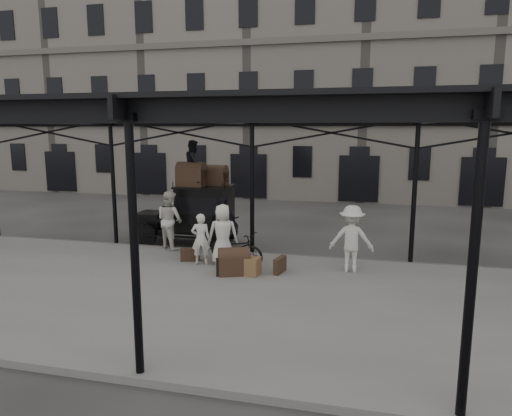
# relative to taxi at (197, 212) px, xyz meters

# --- Properties ---
(ground) EXTENTS (120.00, 120.00, 0.00)m
(ground) POSITION_rel_taxi_xyz_m (2.32, -3.03, -1.20)
(ground) COLOR #383533
(ground) RESTS_ON ground
(platform) EXTENTS (28.00, 8.00, 0.15)m
(platform) POSITION_rel_taxi_xyz_m (2.32, -5.03, -1.13)
(platform) COLOR slate
(platform) RESTS_ON ground
(canopy) EXTENTS (22.50, 9.00, 4.74)m
(canopy) POSITION_rel_taxi_xyz_m (2.32, -4.75, 3.39)
(canopy) COLOR black
(canopy) RESTS_ON ground
(building_frontage) EXTENTS (64.00, 8.00, 14.00)m
(building_frontage) POSITION_rel_taxi_xyz_m (2.32, 14.97, 5.80)
(building_frontage) COLOR slate
(building_frontage) RESTS_ON ground
(taxi) EXTENTS (3.65, 1.55, 2.18)m
(taxi) POSITION_rel_taxi_xyz_m (0.00, 0.00, 0.00)
(taxi) COLOR black
(taxi) RESTS_ON ground
(porter_left) EXTENTS (0.64, 0.51, 1.55)m
(porter_left) POSITION_rel_taxi_xyz_m (1.16, -2.74, -0.28)
(porter_left) COLOR silver
(porter_left) RESTS_ON platform
(porter_midleft) EXTENTS (1.20, 1.11, 1.97)m
(porter_midleft) POSITION_rel_taxi_xyz_m (-0.51, -1.23, -0.07)
(porter_midleft) COLOR silver
(porter_midleft) RESTS_ON platform
(porter_centre) EXTENTS (1.01, 0.78, 1.82)m
(porter_centre) POSITION_rel_taxi_xyz_m (1.79, -2.54, -0.14)
(porter_centre) COLOR silver
(porter_centre) RESTS_ON platform
(porter_official) EXTENTS (1.16, 0.73, 1.84)m
(porter_official) POSITION_rel_taxi_xyz_m (1.40, -1.23, -0.13)
(porter_official) COLOR black
(porter_official) RESTS_ON platform
(porter_right) EXTENTS (1.24, 0.72, 1.92)m
(porter_right) POSITION_rel_taxi_xyz_m (5.56, -2.43, -0.10)
(porter_right) COLOR silver
(porter_right) RESTS_ON platform
(bicycle) EXTENTS (1.99, 1.23, 0.99)m
(bicycle) POSITION_rel_taxi_xyz_m (2.18, -2.44, -0.56)
(bicycle) COLOR black
(bicycle) RESTS_ON platform
(porter_roof) EXTENTS (0.73, 0.87, 1.61)m
(porter_roof) POSITION_rel_taxi_xyz_m (-0.03, -0.10, 1.78)
(porter_roof) COLOR black
(porter_roof) RESTS_ON taxi
(steamer_trunk_roof_near) EXTENTS (1.01, 0.65, 0.71)m
(steamer_trunk_roof_near) POSITION_rel_taxi_xyz_m (-0.08, -0.25, 1.33)
(steamer_trunk_roof_near) COLOR #412E1E
(steamer_trunk_roof_near) RESTS_ON taxi
(steamer_trunk_roof_far) EXTENTS (0.89, 0.62, 0.61)m
(steamer_trunk_roof_far) POSITION_rel_taxi_xyz_m (0.67, 0.20, 1.28)
(steamer_trunk_roof_far) COLOR #412E1E
(steamer_trunk_roof_far) RESTS_ON taxi
(steamer_trunk_platform) EXTENTS (1.00, 0.81, 0.64)m
(steamer_trunk_platform) POSITION_rel_taxi_xyz_m (2.39, -3.44, -0.73)
(steamer_trunk_platform) COLOR #412E1E
(steamer_trunk_platform) RESTS_ON platform
(wicker_hamper) EXTENTS (0.65, 0.53, 0.50)m
(wicker_hamper) POSITION_rel_taxi_xyz_m (2.81, -3.38, -0.80)
(wicker_hamper) COLOR olive
(wicker_hamper) RESTS_ON platform
(suitcase_upright) EXTENTS (0.29, 0.62, 0.45)m
(suitcase_upright) POSITION_rel_taxi_xyz_m (3.62, -3.02, -0.83)
(suitcase_upright) COLOR #412E1E
(suitcase_upright) RESTS_ON platform
(suitcase_flat) EXTENTS (0.61, 0.35, 0.40)m
(suitcase_flat) POSITION_rel_taxi_xyz_m (0.72, -2.52, -0.85)
(suitcase_flat) COLOR #412E1E
(suitcase_flat) RESTS_ON platform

